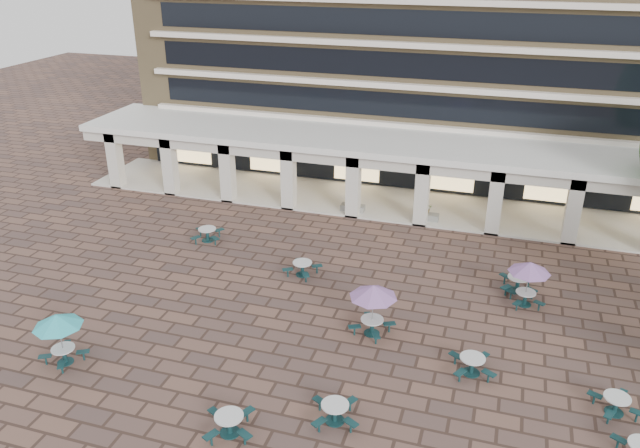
{
  "coord_description": "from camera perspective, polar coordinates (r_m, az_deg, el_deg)",
  "views": [
    {
      "loc": [
        6.63,
        -22.29,
        15.65
      ],
      "look_at": [
        -1.3,
        3.0,
        3.6
      ],
      "focal_mm": 35.0,
      "sensor_mm": 36.0,
      "label": 1
    }
  ],
  "objects": [
    {
      "name": "ground",
      "position": [
        28.03,
        0.71,
        -9.48
      ],
      "size": [
        120.0,
        120.0,
        0.0
      ],
      "primitive_type": "plane",
      "color": "brown",
      "rests_on": "ground"
    },
    {
      "name": "retail_arcade",
      "position": [
        39.75,
        6.93,
        5.71
      ],
      "size": [
        42.0,
        6.6,
        4.4
      ],
      "color": "white",
      "rests_on": "ground"
    },
    {
      "name": "picnic_table_1",
      "position": [
        23.09,
        1.38,
        -16.72
      ],
      "size": [
        1.99,
        1.99,
        0.76
      ],
      "rotation": [
        0.0,
        0.0,
        0.28
      ],
      "color": "#123738",
      "rests_on": "ground"
    },
    {
      "name": "picnic_table_4",
      "position": [
        26.99,
        -22.87,
        -8.3
      ],
      "size": [
        1.96,
        1.96,
        2.26
      ],
      "rotation": [
        0.0,
        0.0,
        -0.27
      ],
      "color": "#123738",
      "rests_on": "ground"
    },
    {
      "name": "picnic_table_5",
      "position": [
        22.85,
        -8.29,
        -17.53
      ],
      "size": [
        2.06,
        2.06,
        0.77
      ],
      "rotation": [
        0.0,
        0.0,
        0.33
      ],
      "color": "#123738",
      "rests_on": "ground"
    },
    {
      "name": "picnic_table_6",
      "position": [
        26.67,
        4.9,
        -6.32
      ],
      "size": [
        2.08,
        2.08,
        2.41
      ],
      "rotation": [
        0.0,
        0.0,
        -0.33
      ],
      "color": "#123738",
      "rests_on": "ground"
    },
    {
      "name": "picnic_table_7",
      "position": [
        25.76,
        25.44,
        -14.58
      ],
      "size": [
        1.95,
        1.95,
        0.72
      ],
      "rotation": [
        0.0,
        0.0,
        0.39
      ],
      "color": "#123738",
      "rests_on": "ground"
    },
    {
      "name": "picnic_table_8",
      "position": [
        36.11,
        -10.26,
        -0.85
      ],
      "size": [
        1.96,
        1.96,
        0.76
      ],
      "rotation": [
        0.0,
        0.0,
        0.24
      ],
      "color": "#123738",
      "rests_on": "ground"
    },
    {
      "name": "picnic_table_10",
      "position": [
        25.9,
        13.73,
        -12.3
      ],
      "size": [
        1.97,
        1.97,
        0.76
      ],
      "rotation": [
        0.0,
        0.0,
        0.26
      ],
      "color": "#123738",
      "rests_on": "ground"
    },
    {
      "name": "picnic_table_11",
      "position": [
        30.29,
        18.62,
        -3.93
      ],
      "size": [
        1.94,
        1.94,
        2.25
      ],
      "rotation": [
        0.0,
        0.0,
        0.3
      ],
      "color": "#123738",
      "rests_on": "ground"
    },
    {
      "name": "picnic_table_12",
      "position": [
        31.95,
        -1.62,
        -3.98
      ],
      "size": [
        1.91,
        1.91,
        0.74
      ],
      "rotation": [
        0.0,
        0.0,
        -0.23
      ],
      "color": "#123738",
      "rests_on": "ground"
    },
    {
      "name": "picnic_table_13",
      "position": [
        32.03,
        17.64,
        -5.11
      ],
      "size": [
        1.87,
        1.87,
        0.79
      ],
      "rotation": [
        0.0,
        0.0,
        0.08
      ],
      "color": "#123738",
      "rests_on": "ground"
    },
    {
      "name": "planter_left",
      "position": [
        39.35,
        3.01,
        1.69
      ],
      "size": [
        1.5,
        0.6,
        1.18
      ],
      "color": "gray",
      "rests_on": "ground"
    },
    {
      "name": "planter_right",
      "position": [
        38.57,
        9.7,
        0.87
      ],
      "size": [
        1.5,
        0.7,
        1.18
      ],
      "color": "gray",
      "rests_on": "ground"
    }
  ]
}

